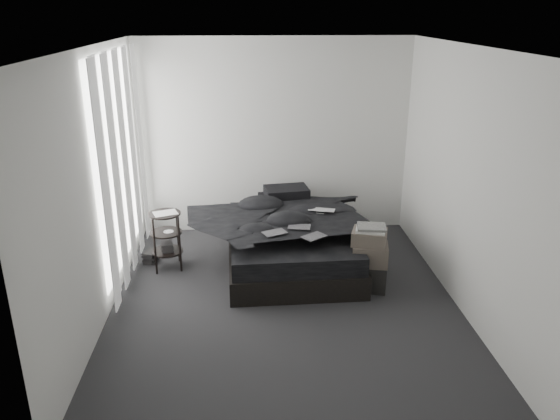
{
  "coord_description": "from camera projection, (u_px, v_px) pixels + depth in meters",
  "views": [
    {
      "loc": [
        -0.36,
        -5.05,
        2.92
      ],
      "look_at": [
        0.0,
        0.8,
        0.75
      ],
      "focal_mm": 35.0,
      "sensor_mm": 36.0,
      "label": 1
    }
  ],
  "objects": [
    {
      "name": "art_book_white",
      "position": [
        371.0,
        229.0,
        5.83
      ],
      "size": [
        0.36,
        0.32,
        0.03
      ],
      "primitive_type": "cube",
      "rotation": [
        0.0,
        0.0,
        -0.26
      ],
      "color": "silver",
      "rests_on": "box_upper"
    },
    {
      "name": "comic_c",
      "position": [
        314.0,
        229.0,
        5.78
      ],
      "size": [
        0.3,
        0.28,
        0.01
      ],
      "primitive_type": "cube",
      "rotation": [
        0.0,
        0.0,
        0.64
      ],
      "color": "black",
      "rests_on": "duvet"
    },
    {
      "name": "pillow_lower",
      "position": [
        281.0,
        201.0,
        7.16
      ],
      "size": [
        0.6,
        0.42,
        0.13
      ],
      "primitive_type": "cube",
      "rotation": [
        0.0,
        0.0,
        0.03
      ],
      "color": "black",
      "rests_on": "mattress"
    },
    {
      "name": "comic_a",
      "position": [
        275.0,
        226.0,
        5.89
      ],
      "size": [
        0.29,
        0.25,
        0.01
      ],
      "primitive_type": "cube",
      "rotation": [
        0.0,
        0.0,
        0.41
      ],
      "color": "black",
      "rests_on": "duvet"
    },
    {
      "name": "bed",
      "position": [
        291.0,
        254.0,
        6.6
      ],
      "size": [
        1.54,
        2.01,
        0.27
      ],
      "primitive_type": "cube",
      "rotation": [
        0.0,
        0.0,
        0.03
      ],
      "color": "black",
      "rests_on": "floor"
    },
    {
      "name": "laptop",
      "position": [
        321.0,
        206.0,
        6.47
      ],
      "size": [
        0.36,
        0.28,
        0.02
      ],
      "primitive_type": "imported",
      "rotation": [
        0.0,
        0.0,
        -0.28
      ],
      "color": "silver",
      "rests_on": "duvet"
    },
    {
      "name": "mattress",
      "position": [
        291.0,
        236.0,
        6.51
      ],
      "size": [
        1.49,
        1.95,
        0.21
      ],
      "primitive_type": "cube",
      "rotation": [
        0.0,
        0.0,
        0.03
      ],
      "color": "black",
      "rests_on": "bed"
    },
    {
      "name": "curtain_left",
      "position": [
        124.0,
        166.0,
        6.06
      ],
      "size": [
        0.06,
        2.12,
        2.48
      ],
      "primitive_type": "cube",
      "color": "white",
      "rests_on": "wall_left"
    },
    {
      "name": "duvet",
      "position": [
        292.0,
        220.0,
        6.39
      ],
      "size": [
        1.5,
        1.72,
        0.23
      ],
      "primitive_type": "imported",
      "rotation": [
        0.0,
        0.0,
        0.03
      ],
      "color": "black",
      "rests_on": "mattress"
    },
    {
      "name": "window_left",
      "position": [
        119.0,
        160.0,
        6.03
      ],
      "size": [
        0.02,
        2.0,
        2.3
      ],
      "primitive_type": "cube",
      "color": "white",
      "rests_on": "wall_left"
    },
    {
      "name": "box_lower",
      "position": [
        368.0,
        275.0,
        6.03
      ],
      "size": [
        0.47,
        0.41,
        0.3
      ],
      "primitive_type": "cube",
      "rotation": [
        0.0,
        0.0,
        -0.26
      ],
      "color": "black",
      "rests_on": "floor"
    },
    {
      "name": "papers",
      "position": [
        165.0,
        213.0,
        6.3
      ],
      "size": [
        0.32,
        0.28,
        0.01
      ],
      "primitive_type": "cube",
      "rotation": [
        0.0,
        0.0,
        0.36
      ],
      "color": "white",
      "rests_on": "side_stand"
    },
    {
      "name": "ceiling",
      "position": [
        286.0,
        47.0,
        4.86
      ],
      "size": [
        3.6,
        4.2,
        0.01
      ],
      "primitive_type": "cube",
      "color": "white",
      "rests_on": "ground"
    },
    {
      "name": "comic_b",
      "position": [
        299.0,
        220.0,
        6.04
      ],
      "size": [
        0.27,
        0.2,
        0.01
      ],
      "primitive_type": "cube",
      "rotation": [
        0.0,
        0.0,
        -0.18
      ],
      "color": "black",
      "rests_on": "duvet"
    },
    {
      "name": "art_book_snake",
      "position": [
        372.0,
        227.0,
        5.81
      ],
      "size": [
        0.33,
        0.28,
        0.03
      ],
      "primitive_type": "cube",
      "rotation": [
        0.0,
        0.0,
        -0.16
      ],
      "color": "silver",
      "rests_on": "art_book_white"
    },
    {
      "name": "wall_back",
      "position": [
        274.0,
        138.0,
        7.27
      ],
      "size": [
        3.6,
        0.01,
        2.6
      ],
      "primitive_type": "cube",
      "color": "silver",
      "rests_on": "ground"
    },
    {
      "name": "wall_left",
      "position": [
        97.0,
        189.0,
        5.2
      ],
      "size": [
        0.01,
        4.2,
        2.6
      ],
      "primitive_type": "cube",
      "color": "silver",
      "rests_on": "ground"
    },
    {
      "name": "floor",
      "position": [
        285.0,
        303.0,
        5.76
      ],
      "size": [
        3.6,
        4.2,
        0.01
      ],
      "primitive_type": "cube",
      "color": "#29292B",
      "rests_on": "ground"
    },
    {
      "name": "floor_books",
      "position": [
        151.0,
        257.0,
        6.67
      ],
      "size": [
        0.18,
        0.22,
        0.14
      ],
      "primitive_type": "cube",
      "rotation": [
        0.0,
        0.0,
        -0.24
      ],
      "color": "black",
      "rests_on": "floor"
    },
    {
      "name": "wall_front",
      "position": [
        309.0,
        290.0,
        3.34
      ],
      "size": [
        3.6,
        0.01,
        2.6
      ],
      "primitive_type": "cube",
      "color": "silver",
      "rests_on": "ground"
    },
    {
      "name": "side_stand",
      "position": [
        167.0,
        241.0,
        6.43
      ],
      "size": [
        0.44,
        0.44,
        0.69
      ],
      "primitive_type": "cylinder",
      "rotation": [
        0.0,
        0.0,
        0.19
      ],
      "color": "black",
      "rests_on": "floor"
    },
    {
      "name": "box_upper",
      "position": [
        369.0,
        237.0,
        5.87
      ],
      "size": [
        0.43,
        0.39,
        0.16
      ],
      "primitive_type": "cube",
      "rotation": [
        0.0,
        0.0,
        -0.32
      ],
      "color": "#544B43",
      "rests_on": "box_mid"
    },
    {
      "name": "box_mid",
      "position": [
        370.0,
        254.0,
        5.92
      ],
      "size": [
        0.43,
        0.37,
        0.23
      ],
      "primitive_type": "cube",
      "rotation": [
        0.0,
        0.0,
        -0.19
      ],
      "color": "#544B43",
      "rests_on": "box_lower"
    },
    {
      "name": "pillow_upper",
      "position": [
        286.0,
        192.0,
        7.1
      ],
      "size": [
        0.6,
        0.45,
        0.12
      ],
      "primitive_type": "cube",
      "rotation": [
        0.0,
        0.0,
        0.13
      ],
      "color": "black",
      "rests_on": "pillow_lower"
    },
    {
      "name": "wall_right",
      "position": [
        466.0,
        182.0,
        5.41
      ],
      "size": [
        0.01,
        4.2,
        2.6
      ],
      "primitive_type": "cube",
      "color": "silver",
      "rests_on": "ground"
    }
  ]
}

